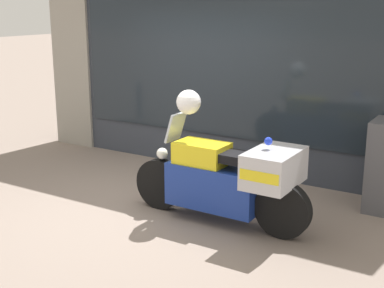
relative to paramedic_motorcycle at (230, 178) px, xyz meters
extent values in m
plane|color=gray|center=(-1.26, -0.01, -0.56)|extent=(60.00, 60.00, 0.00)
cube|color=#333842|center=(-1.26, 1.99, 1.30)|extent=(6.46, 0.40, 3.72)
cube|color=gray|center=(-4.08, 2.01, 1.30)|extent=(0.82, 0.55, 3.72)
cube|color=#1E262D|center=(-0.88, 1.77, 1.35)|extent=(5.41, 0.02, 2.72)
cube|color=slate|center=(-0.92, 2.00, -0.29)|extent=(5.19, 0.30, 0.55)
cube|color=silver|center=(-0.92, 2.14, 0.68)|extent=(5.19, 0.02, 1.43)
cube|color=beige|center=(-0.92, 2.00, 1.39)|extent=(5.19, 0.30, 0.02)
cube|color=maroon|center=(-2.56, 2.00, 1.43)|extent=(0.18, 0.04, 0.05)
cube|color=#B7B2A8|center=(-0.92, 2.00, 1.43)|extent=(0.18, 0.04, 0.05)
cube|color=#195623|center=(0.72, 2.00, 1.43)|extent=(0.18, 0.04, 0.05)
cube|color=orange|center=(-2.14, 1.93, 0.12)|extent=(0.19, 0.04, 0.27)
cube|color=#2866B7|center=(0.30, 1.93, 0.12)|extent=(0.19, 0.02, 0.27)
cylinder|color=black|center=(-0.98, 0.01, -0.25)|extent=(0.63, 0.15, 0.63)
cylinder|color=black|center=(0.66, -0.01, -0.25)|extent=(0.63, 0.15, 0.63)
cube|color=navy|center=(-0.20, 0.00, -0.14)|extent=(1.12, 0.44, 0.50)
cube|color=yellow|center=(-0.37, 0.00, 0.22)|extent=(0.61, 0.40, 0.28)
cube|color=black|center=(0.05, 0.00, 0.25)|extent=(0.65, 0.33, 0.10)
cube|color=#B7B7BC|center=(0.53, -0.01, 0.21)|extent=(0.49, 0.77, 0.38)
cube|color=yellow|center=(0.53, -0.01, 0.21)|extent=(0.44, 0.78, 0.11)
cube|color=#B2BCC6|center=(-0.74, 0.01, 0.50)|extent=(0.14, 0.30, 0.35)
sphere|color=white|center=(-0.94, 0.01, 0.15)|extent=(0.14, 0.14, 0.14)
sphere|color=blue|center=(0.45, 0.00, 0.49)|extent=(0.09, 0.09, 0.09)
sphere|color=white|center=(-0.56, 0.01, 0.82)|extent=(0.28, 0.28, 0.28)
camera|label=1|loc=(2.64, -5.13, 1.92)|focal=50.00mm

